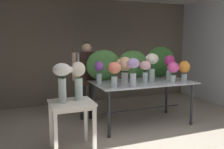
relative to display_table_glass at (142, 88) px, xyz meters
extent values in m
plane|color=#9E9384|center=(-0.45, 0.18, -0.71)|extent=(8.41, 8.41, 0.00)
cube|color=#706656|center=(-0.45, 2.09, 0.60)|extent=(5.92, 0.12, 2.63)
cube|color=silver|center=(0.00, 0.00, 0.10)|extent=(1.89, 1.04, 0.02)
cylinder|color=#2D2D33|center=(-0.84, -0.42, -0.31)|extent=(0.05, 0.05, 0.81)
sphere|color=#2D2D33|center=(-0.84, -0.42, -0.68)|extent=(0.07, 0.07, 0.07)
cylinder|color=#2D2D33|center=(0.84, -0.42, -0.31)|extent=(0.05, 0.05, 0.81)
sphere|color=#2D2D33|center=(0.84, -0.42, -0.68)|extent=(0.07, 0.07, 0.07)
cylinder|color=#2D2D33|center=(-0.84, 0.42, -0.31)|extent=(0.05, 0.05, 0.81)
sphere|color=#2D2D33|center=(-0.84, 0.42, -0.68)|extent=(0.07, 0.07, 0.07)
cylinder|color=#2D2D33|center=(0.84, 0.42, -0.31)|extent=(0.05, 0.05, 0.81)
sphere|color=#2D2D33|center=(0.84, 0.42, -0.68)|extent=(0.07, 0.07, 0.07)
cylinder|color=#2D2D33|center=(0.00, 0.00, -0.43)|extent=(1.69, 0.03, 0.03)
cube|color=silver|center=(-1.51, -0.65, 0.01)|extent=(0.63, 0.55, 0.03)
cube|color=silver|center=(-1.51, -0.65, -0.04)|extent=(0.57, 0.49, 0.06)
cube|color=silver|center=(-1.79, -0.88, -0.36)|extent=(0.05, 0.05, 0.71)
cube|color=silver|center=(-1.24, -0.88, -0.36)|extent=(0.05, 0.05, 0.71)
cube|color=silver|center=(-1.79, -0.41, -0.36)|extent=(0.05, 0.05, 0.71)
cube|color=silver|center=(-1.24, -0.41, -0.36)|extent=(0.05, 0.05, 0.71)
cylinder|color=#232328|center=(-0.99, 0.67, -0.30)|extent=(0.12, 0.12, 0.82)
cylinder|color=#232328|center=(-0.81, 0.67, -0.30)|extent=(0.12, 0.12, 0.82)
cube|color=#B2BCC6|center=(-0.90, 0.67, 0.38)|extent=(0.42, 0.22, 0.55)
cube|color=black|center=(-0.90, 0.56, 0.34)|extent=(0.36, 0.02, 0.67)
cylinder|color=#D8AD8E|center=(-1.16, 0.67, 0.38)|extent=(0.09, 0.09, 0.55)
cylinder|color=#D8AD8E|center=(-0.64, 0.67, 0.38)|extent=(0.09, 0.09, 0.55)
sphere|color=#D8AD8E|center=(-0.90, 0.67, 0.75)|extent=(0.20, 0.20, 0.20)
ellipsoid|color=black|center=(-0.90, 0.69, 0.81)|extent=(0.15, 0.15, 0.09)
ellipsoid|color=#477F3D|center=(-0.64, 0.40, 0.41)|extent=(0.69, 0.24, 0.60)
ellipsoid|color=#477F3D|center=(-0.02, 0.40, 0.40)|extent=(0.70, 0.25, 0.58)
ellipsoid|color=#2D6028|center=(0.65, 0.40, 0.44)|extent=(0.71, 0.28, 0.64)
cylinder|color=silver|center=(-0.36, 0.03, 0.21)|extent=(0.13, 0.13, 0.20)
cylinder|color=#9EBCB2|center=(-0.36, 0.03, 0.16)|extent=(0.12, 0.12, 0.08)
cylinder|color=#387033|center=(-0.33, 0.02, 0.25)|extent=(0.01, 0.01, 0.26)
cylinder|color=#387033|center=(-0.37, 0.06, 0.25)|extent=(0.01, 0.01, 0.26)
cylinder|color=#387033|center=(-0.36, 0.01, 0.25)|extent=(0.01, 0.01, 0.26)
ellipsoid|color=#F4B78E|center=(-0.36, 0.03, 0.46)|extent=(0.25, 0.25, 0.27)
sphere|color=#F4B78E|center=(-0.45, 0.06, 0.50)|extent=(0.11, 0.11, 0.11)
sphere|color=#F4B78E|center=(-0.27, 0.01, 0.48)|extent=(0.10, 0.10, 0.10)
ellipsoid|color=#387033|center=(-0.34, 0.01, 0.33)|extent=(0.11, 0.06, 0.03)
cylinder|color=silver|center=(-0.85, 0.07, 0.21)|extent=(0.09, 0.09, 0.19)
cylinder|color=#9EBCB2|center=(-0.85, 0.07, 0.16)|extent=(0.09, 0.09, 0.08)
cylinder|color=#387033|center=(-0.82, 0.07, 0.25)|extent=(0.01, 0.01, 0.26)
cylinder|color=#387033|center=(-0.84, 0.08, 0.25)|extent=(0.01, 0.01, 0.26)
cylinder|color=#387033|center=(-0.87, 0.07, 0.25)|extent=(0.01, 0.01, 0.26)
cylinder|color=#387033|center=(-0.85, 0.05, 0.25)|extent=(0.01, 0.01, 0.26)
ellipsoid|color=purple|center=(-0.85, 0.07, 0.44)|extent=(0.16, 0.16, 0.18)
sphere|color=purple|center=(-0.90, 0.09, 0.45)|extent=(0.05, 0.05, 0.05)
cylinder|color=silver|center=(-0.71, -0.33, 0.21)|extent=(0.10, 0.10, 0.19)
cylinder|color=#9EBCB2|center=(-0.71, -0.33, 0.16)|extent=(0.09, 0.09, 0.08)
cylinder|color=#387033|center=(-0.69, -0.33, 0.26)|extent=(0.01, 0.01, 0.27)
cylinder|color=#387033|center=(-0.73, -0.31, 0.26)|extent=(0.01, 0.01, 0.27)
cylinder|color=#387033|center=(-0.72, -0.34, 0.26)|extent=(0.01, 0.01, 0.27)
ellipsoid|color=#EF7A60|center=(-0.71, -0.33, 0.45)|extent=(0.23, 0.23, 0.19)
sphere|color=#EF7A60|center=(-0.63, -0.31, 0.44)|extent=(0.05, 0.05, 0.05)
cylinder|color=silver|center=(0.48, -0.30, 0.19)|extent=(0.11, 0.11, 0.14)
cylinder|color=#9EBCB2|center=(0.48, -0.30, 0.15)|extent=(0.10, 0.10, 0.06)
cylinder|color=#28562D|center=(0.50, -0.30, 0.23)|extent=(0.01, 0.01, 0.22)
cylinder|color=#28562D|center=(0.47, -0.28, 0.23)|extent=(0.01, 0.01, 0.22)
cylinder|color=#28562D|center=(0.46, -0.32, 0.23)|extent=(0.01, 0.01, 0.22)
ellipsoid|color=#E54C9E|center=(0.48, -0.30, 0.40)|extent=(0.22, 0.22, 0.20)
sphere|color=#E54C9E|center=(0.56, -0.32, 0.39)|extent=(0.08, 0.08, 0.08)
ellipsoid|color=#477F3D|center=(0.49, -0.28, 0.28)|extent=(0.09, 0.10, 0.03)
cylinder|color=silver|center=(-0.04, -0.17, 0.22)|extent=(0.09, 0.09, 0.20)
cylinder|color=#9EBCB2|center=(-0.04, -0.17, 0.16)|extent=(0.08, 0.08, 0.09)
cylinder|color=#28562D|center=(-0.02, -0.17, 0.26)|extent=(0.01, 0.01, 0.27)
cylinder|color=#28562D|center=(-0.04, -0.16, 0.26)|extent=(0.01, 0.01, 0.27)
cylinder|color=#28562D|center=(-0.06, -0.17, 0.26)|extent=(0.01, 0.01, 0.27)
cylinder|color=#28562D|center=(-0.04, -0.19, 0.26)|extent=(0.01, 0.01, 0.27)
ellipsoid|color=#EFB2BC|center=(-0.04, -0.17, 0.45)|extent=(0.20, 0.20, 0.17)
sphere|color=#EFB2BC|center=(0.02, -0.20, 0.41)|extent=(0.06, 0.06, 0.06)
cylinder|color=silver|center=(0.59, -0.02, 0.21)|extent=(0.11, 0.11, 0.19)
cylinder|color=#9EBCB2|center=(0.59, -0.02, 0.16)|extent=(0.10, 0.10, 0.08)
cylinder|color=#387033|center=(0.61, -0.02, 0.28)|extent=(0.01, 0.01, 0.30)
cylinder|color=#387033|center=(0.57, 0.01, 0.28)|extent=(0.01, 0.01, 0.30)
cylinder|color=#387033|center=(0.58, -0.04, 0.28)|extent=(0.01, 0.01, 0.30)
ellipsoid|color=#D1338E|center=(0.59, -0.02, 0.50)|extent=(0.21, 0.21, 0.22)
cylinder|color=silver|center=(-0.39, -0.39, 0.23)|extent=(0.11, 0.11, 0.23)
cylinder|color=#9EBCB2|center=(-0.39, -0.39, 0.17)|extent=(0.10, 0.10, 0.10)
cylinder|color=#477F3D|center=(-0.36, -0.38, 0.30)|extent=(0.01, 0.01, 0.34)
cylinder|color=#477F3D|center=(-0.40, -0.36, 0.30)|extent=(0.01, 0.01, 0.34)
cylinder|color=#477F3D|center=(-0.41, -0.39, 0.30)|extent=(0.01, 0.01, 0.34)
cylinder|color=#477F3D|center=(-0.39, -0.41, 0.30)|extent=(0.01, 0.01, 0.34)
ellipsoid|color=#B28ED1|center=(-0.39, -0.39, 0.52)|extent=(0.22, 0.22, 0.17)
sphere|color=#B28ED1|center=(-0.33, -0.40, 0.53)|extent=(0.09, 0.09, 0.09)
cylinder|color=silver|center=(0.19, -0.01, 0.23)|extent=(0.12, 0.12, 0.24)
cylinder|color=#9EBCB2|center=(0.19, -0.01, 0.17)|extent=(0.11, 0.11, 0.10)
cylinder|color=#28562D|center=(0.21, -0.01, 0.30)|extent=(0.01, 0.01, 0.36)
cylinder|color=#28562D|center=(0.19, 0.01, 0.30)|extent=(0.01, 0.01, 0.36)
cylinder|color=#28562D|center=(0.17, 0.00, 0.30)|extent=(0.01, 0.01, 0.36)
cylinder|color=#28562D|center=(0.19, -0.04, 0.30)|extent=(0.01, 0.01, 0.36)
ellipsoid|color=white|center=(0.19, -0.01, 0.55)|extent=(0.25, 0.25, 0.21)
sphere|color=white|center=(0.09, -0.01, 0.56)|extent=(0.07, 0.07, 0.07)
cylinder|color=silver|center=(0.76, -0.26, 0.19)|extent=(0.11, 0.11, 0.15)
cylinder|color=#9EBCB2|center=(0.76, -0.26, 0.15)|extent=(0.10, 0.10, 0.06)
cylinder|color=#2D6028|center=(0.78, -0.26, 0.22)|extent=(0.01, 0.01, 0.20)
cylinder|color=#2D6028|center=(0.75, -0.24, 0.22)|extent=(0.01, 0.01, 0.20)
cylinder|color=#2D6028|center=(0.74, -0.26, 0.22)|extent=(0.01, 0.01, 0.20)
cylinder|color=#2D6028|center=(0.75, -0.28, 0.22)|extent=(0.01, 0.01, 0.20)
ellipsoid|color=orange|center=(0.76, -0.26, 0.39)|extent=(0.21, 0.21, 0.23)
sphere|color=orange|center=(0.70, -0.26, 0.38)|extent=(0.08, 0.08, 0.08)
sphere|color=orange|center=(0.85, -0.26, 0.40)|extent=(0.08, 0.08, 0.08)
cylinder|color=silver|center=(-1.64, -0.65, 0.20)|extent=(0.11, 0.11, 0.35)
cylinder|color=#9EBCB2|center=(-1.64, -0.65, 0.10)|extent=(0.10, 0.10, 0.15)
cylinder|color=#28562D|center=(-1.62, -0.65, 0.24)|extent=(0.01, 0.01, 0.41)
cylinder|color=#28562D|center=(-1.63, -0.62, 0.24)|extent=(0.01, 0.01, 0.41)
cylinder|color=#28562D|center=(-1.66, -0.65, 0.24)|extent=(0.01, 0.01, 0.41)
cylinder|color=#28562D|center=(-1.63, -0.67, 0.24)|extent=(0.01, 0.01, 0.41)
ellipsoid|color=white|center=(-1.64, -0.65, 0.50)|extent=(0.25, 0.25, 0.18)
sphere|color=white|center=(-1.53, -0.64, 0.49)|extent=(0.10, 0.10, 0.10)
cylinder|color=silver|center=(-1.39, -0.59, 0.19)|extent=(0.12, 0.12, 0.33)
cylinder|color=#9EBCB2|center=(-1.39, -0.59, 0.10)|extent=(0.11, 0.11, 0.14)
cylinder|color=#477F3D|center=(-1.36, -0.59, 0.23)|extent=(0.01, 0.01, 0.39)
cylinder|color=#477F3D|center=(-1.40, -0.58, 0.23)|extent=(0.01, 0.01, 0.39)
cylinder|color=#477F3D|center=(-1.40, -0.62, 0.23)|extent=(0.01, 0.01, 0.39)
ellipsoid|color=silver|center=(-1.39, -0.59, 0.49)|extent=(0.21, 0.21, 0.21)
camera|label=1|loc=(-2.24, -4.07, 0.92)|focal=39.34mm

